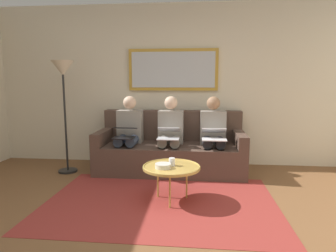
{
  "coord_description": "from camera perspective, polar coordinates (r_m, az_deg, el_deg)",
  "views": [
    {
      "loc": [
        -0.4,
        2.3,
        1.35
      ],
      "look_at": [
        0.0,
        -1.7,
        0.75
      ],
      "focal_mm": 31.4,
      "sensor_mm": 36.0,
      "label": 1
    }
  ],
  "objects": [
    {
      "name": "ground_plane",
      "position": [
        2.72,
        -3.91,
        -22.51
      ],
      "size": [
        6.0,
        5.2,
        0.1
      ],
      "primitive_type": "cube",
      "color": "brown"
    },
    {
      "name": "wall_rear",
      "position": [
        4.91,
        1.07,
        7.91
      ],
      "size": [
        6.0,
        0.12,
        2.6
      ],
      "primitive_type": "cube",
      "color": "beige",
      "rests_on": "ground_plane"
    },
    {
      "name": "area_rug",
      "position": [
        3.45,
        -1.47,
        -14.5
      ],
      "size": [
        2.6,
        1.8,
        0.01
      ],
      "primitive_type": "cube",
      "color": "maroon",
      "rests_on": "ground_plane"
    },
    {
      "name": "couch",
      "position": [
        4.55,
        0.53,
        -4.69
      ],
      "size": [
        2.2,
        0.9,
        0.9
      ],
      "color": "#4C382D",
      "rests_on": "ground_plane"
    },
    {
      "name": "framed_mirror",
      "position": [
        4.82,
        0.98,
        10.87
      ],
      "size": [
        1.44,
        0.05,
        0.67
      ],
      "color": "#B7892D"
    },
    {
      "name": "coffee_table",
      "position": [
        3.35,
        0.68,
        -8.03
      ],
      "size": [
        0.65,
        0.65,
        0.42
      ],
      "color": "tan",
      "rests_on": "ground_plane"
    },
    {
      "name": "cup",
      "position": [
        3.36,
        0.77,
        -6.97
      ],
      "size": [
        0.07,
        0.07,
        0.09
      ],
      "primitive_type": "cylinder",
      "color": "silver",
      "rests_on": "coffee_table"
    },
    {
      "name": "bowl",
      "position": [
        3.27,
        -0.98,
        -7.74
      ],
      "size": [
        0.18,
        0.18,
        0.05
      ],
      "primitive_type": "cylinder",
      "color": "beige",
      "rests_on": "coffee_table"
    },
    {
      "name": "person_left",
      "position": [
        4.41,
        8.76,
        -1.27
      ],
      "size": [
        0.38,
        0.58,
        1.14
      ],
      "color": "gray",
      "rests_on": "couch"
    },
    {
      "name": "laptop_white",
      "position": [
        4.18,
        8.92,
        -1.61
      ],
      "size": [
        0.34,
        0.35,
        0.16
      ],
      "color": "white"
    },
    {
      "name": "person_middle",
      "position": [
        4.43,
        0.45,
        -1.14
      ],
      "size": [
        0.38,
        0.58,
        1.14
      ],
      "color": "gray",
      "rests_on": "couch"
    },
    {
      "name": "laptop_silver",
      "position": [
        4.19,
        0.16,
        -1.45
      ],
      "size": [
        0.31,
        0.36,
        0.16
      ],
      "color": "silver"
    },
    {
      "name": "person_right",
      "position": [
        4.53,
        -7.63,
        -1.0
      ],
      "size": [
        0.38,
        0.58,
        1.14
      ],
      "color": "gray",
      "rests_on": "couch"
    },
    {
      "name": "laptop_black",
      "position": [
        4.29,
        -8.39,
        -1.21
      ],
      "size": [
        0.3,
        0.36,
        0.15
      ],
      "color": "black"
    },
    {
      "name": "standing_lamp",
      "position": [
        4.58,
        -19.67,
        8.27
      ],
      "size": [
        0.32,
        0.32,
        1.66
      ],
      "color": "black",
      "rests_on": "ground_plane"
    }
  ]
}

